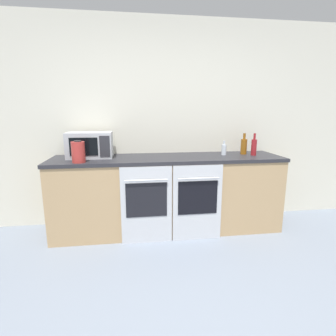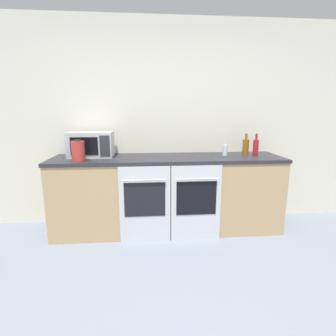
{
  "view_description": "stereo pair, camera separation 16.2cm",
  "coord_description": "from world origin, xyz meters",
  "px_view_note": "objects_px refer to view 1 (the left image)",
  "views": [
    {
      "loc": [
        -0.42,
        -1.31,
        1.46
      ],
      "look_at": [
        0.0,
        1.78,
        0.79
      ],
      "focal_mm": 28.0,
      "sensor_mm": 36.0,
      "label": 1
    },
    {
      "loc": [
        -0.26,
        -1.33,
        1.46
      ],
      "look_at": [
        0.0,
        1.78,
        0.79
      ],
      "focal_mm": 28.0,
      "sensor_mm": 36.0,
      "label": 2
    }
  ],
  "objects_px": {
    "bottle_clear": "(224,149)",
    "bottle_red": "(254,147)",
    "oven_right": "(197,203)",
    "bottle_amber": "(244,146)",
    "oven_left": "(147,205)",
    "kettle": "(78,152)",
    "microwave": "(90,145)"
  },
  "relations": [
    {
      "from": "oven_left",
      "to": "oven_right",
      "type": "height_order",
      "value": "same"
    },
    {
      "from": "bottle_amber",
      "to": "oven_left",
      "type": "bearing_deg",
      "value": -162.11
    },
    {
      "from": "oven_left",
      "to": "kettle",
      "type": "xyz_separation_m",
      "value": [
        -0.71,
        0.12,
        0.59
      ]
    },
    {
      "from": "bottle_red",
      "to": "kettle",
      "type": "relative_size",
      "value": 1.17
    },
    {
      "from": "bottle_clear",
      "to": "bottle_amber",
      "type": "relative_size",
      "value": 0.68
    },
    {
      "from": "bottle_clear",
      "to": "bottle_amber",
      "type": "height_order",
      "value": "bottle_amber"
    },
    {
      "from": "oven_left",
      "to": "microwave",
      "type": "relative_size",
      "value": 1.71
    },
    {
      "from": "microwave",
      "to": "bottle_clear",
      "type": "bearing_deg",
      "value": -1.68
    },
    {
      "from": "bottle_clear",
      "to": "bottle_red",
      "type": "distance_m",
      "value": 0.37
    },
    {
      "from": "microwave",
      "to": "bottle_red",
      "type": "relative_size",
      "value": 1.88
    },
    {
      "from": "oven_right",
      "to": "microwave",
      "type": "xyz_separation_m",
      "value": [
        -1.21,
        0.43,
        0.63
      ]
    },
    {
      "from": "oven_right",
      "to": "kettle",
      "type": "relative_size",
      "value": 3.75
    },
    {
      "from": "bottle_clear",
      "to": "kettle",
      "type": "distance_m",
      "value": 1.73
    },
    {
      "from": "oven_left",
      "to": "kettle",
      "type": "distance_m",
      "value": 0.93
    },
    {
      "from": "bottle_amber",
      "to": "kettle",
      "type": "bearing_deg",
      "value": -171.55
    },
    {
      "from": "bottle_clear",
      "to": "bottle_red",
      "type": "relative_size",
      "value": 0.66
    },
    {
      "from": "microwave",
      "to": "kettle",
      "type": "height_order",
      "value": "microwave"
    },
    {
      "from": "oven_right",
      "to": "microwave",
      "type": "distance_m",
      "value": 1.43
    },
    {
      "from": "bottle_red",
      "to": "bottle_clear",
      "type": "bearing_deg",
      "value": 168.85
    },
    {
      "from": "oven_left",
      "to": "oven_right",
      "type": "bearing_deg",
      "value": 0.0
    },
    {
      "from": "bottle_red",
      "to": "kettle",
      "type": "height_order",
      "value": "bottle_red"
    },
    {
      "from": "microwave",
      "to": "bottle_amber",
      "type": "distance_m",
      "value": 1.91
    },
    {
      "from": "oven_right",
      "to": "microwave",
      "type": "bearing_deg",
      "value": 160.51
    },
    {
      "from": "oven_left",
      "to": "bottle_red",
      "type": "xyz_separation_m",
      "value": [
        1.36,
        0.31,
        0.58
      ]
    },
    {
      "from": "oven_left",
      "to": "microwave",
      "type": "height_order",
      "value": "microwave"
    },
    {
      "from": "bottle_clear",
      "to": "bottle_red",
      "type": "xyz_separation_m",
      "value": [
        0.36,
        -0.07,
        0.04
      ]
    },
    {
      "from": "microwave",
      "to": "oven_left",
      "type": "bearing_deg",
      "value": -34.08
    },
    {
      "from": "bottle_clear",
      "to": "oven_left",
      "type": "bearing_deg",
      "value": -159.21
    },
    {
      "from": "oven_right",
      "to": "bottle_amber",
      "type": "height_order",
      "value": "bottle_amber"
    },
    {
      "from": "bottle_red",
      "to": "bottle_amber",
      "type": "xyz_separation_m",
      "value": [
        -0.09,
        0.1,
        -0.0
      ]
    },
    {
      "from": "oven_right",
      "to": "bottle_clear",
      "type": "relative_size",
      "value": 4.87
    },
    {
      "from": "bottle_red",
      "to": "microwave",
      "type": "bearing_deg",
      "value": 176.58
    }
  ]
}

